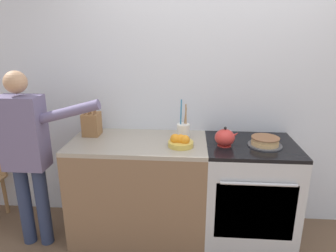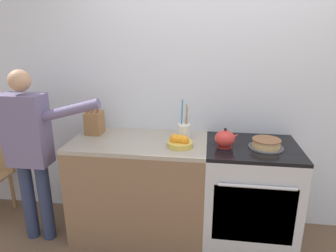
# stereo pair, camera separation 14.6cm
# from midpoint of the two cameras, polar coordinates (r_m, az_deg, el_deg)

# --- Properties ---
(wall_back) EXTENTS (8.00, 0.04, 2.60)m
(wall_back) POSITION_cam_midpoint_polar(r_m,az_deg,el_deg) (2.78, 11.08, 6.63)
(wall_back) COLOR silver
(wall_back) RESTS_ON ground_plane
(counter_cabinet) EXTENTS (1.17, 0.65, 0.91)m
(counter_cabinet) POSITION_cam_midpoint_polar(r_m,az_deg,el_deg) (2.79, -3.80, -11.58)
(counter_cabinet) COLOR brown
(counter_cabinet) RESTS_ON ground_plane
(stove_range) EXTENTS (0.76, 0.68, 0.91)m
(stove_range) POSITION_cam_midpoint_polar(r_m,az_deg,el_deg) (2.77, 16.59, -12.48)
(stove_range) COLOR #B7BABF
(stove_range) RESTS_ON ground_plane
(layer_cake) EXTENTS (0.28, 0.28, 0.07)m
(layer_cake) POSITION_cam_midpoint_polar(r_m,az_deg,el_deg) (2.56, 19.77, -3.23)
(layer_cake) COLOR #4C4C51
(layer_cake) RESTS_ON stove_range
(tea_kettle) EXTENTS (0.20, 0.16, 0.16)m
(tea_kettle) POSITION_cam_midpoint_polar(r_m,az_deg,el_deg) (2.48, 12.48, -2.42)
(tea_kettle) COLOR red
(tea_kettle) RESTS_ON stove_range
(knife_block) EXTENTS (0.14, 0.16, 0.29)m
(knife_block) POSITION_cam_midpoint_polar(r_m,az_deg,el_deg) (2.80, -12.41, 0.63)
(knife_block) COLOR olive
(knife_block) RESTS_ON counter_cabinet
(utensil_crock) EXTENTS (0.11, 0.11, 0.34)m
(utensil_crock) POSITION_cam_midpoint_polar(r_m,az_deg,el_deg) (2.62, 4.68, -0.88)
(utensil_crock) COLOR silver
(utensil_crock) RESTS_ON counter_cabinet
(fruit_bowl) EXTENTS (0.21, 0.21, 0.11)m
(fruit_bowl) POSITION_cam_midpoint_polar(r_m,az_deg,el_deg) (2.44, 4.03, -2.99)
(fruit_bowl) COLOR gold
(fruit_bowl) RESTS_ON counter_cabinet
(person_baker) EXTENTS (0.90, 0.20, 1.53)m
(person_baker) POSITION_cam_midpoint_polar(r_m,az_deg,el_deg) (2.73, -23.47, -3.27)
(person_baker) COLOR #283351
(person_baker) RESTS_ON ground_plane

